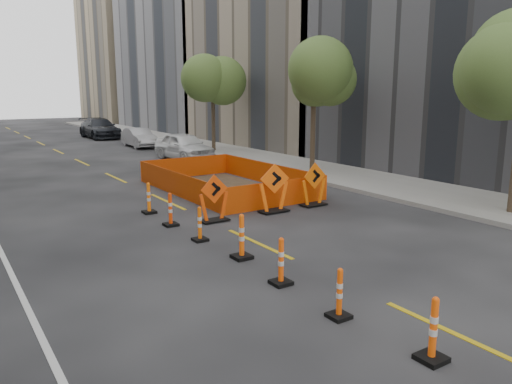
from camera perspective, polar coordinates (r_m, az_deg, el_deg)
ground_plane at (r=10.36m, az=12.81°, el=-11.36°), size 140.00×140.00×0.00m
sidewalk_right at (r=24.78m, az=7.48°, el=2.42°), size 4.00×90.00×0.15m
bld_right_c at (r=38.78m, az=5.34°, el=16.01°), size 12.00×16.00×14.00m
bld_right_d at (r=52.87m, az=-6.28°, el=18.07°), size 12.00×18.00×20.00m
bld_right_e at (r=69.53m, az=-13.37°, el=14.61°), size 12.00×14.00×16.00m
tree_r_b at (r=24.09m, az=6.65°, el=12.80°), size 2.80×2.80×5.95m
tree_r_c at (r=32.42m, az=-4.98°, el=12.51°), size 2.80×2.80×5.95m
channelizer_2 at (r=8.10m, az=19.62°, el=-14.55°), size 0.40×0.40×1.02m
channelizer_3 at (r=9.10m, az=9.52°, el=-11.33°), size 0.37×0.37×0.94m
channelizer_4 at (r=10.44m, az=2.88°, el=-7.89°), size 0.40×0.40×1.02m
channelizer_5 at (r=11.97m, az=-1.65°, el=-5.09°), size 0.44×0.44×1.11m
channelizer_6 at (r=13.44m, az=-6.45°, el=-3.63°), size 0.37×0.37×0.95m
channelizer_7 at (r=15.03m, az=-9.76°, el=-1.97°), size 0.40×0.40×1.01m
channelizer_8 at (r=16.71m, az=-12.16°, el=-0.67°), size 0.40×0.40×1.03m
chevron_sign_left at (r=15.30m, az=-4.85°, el=-0.71°), size 1.01×0.64×1.48m
chevron_sign_center at (r=16.40m, az=2.06°, el=0.44°), size 1.23×0.95×1.63m
chevron_sign_right at (r=17.46m, az=6.62°, el=0.88°), size 1.03×0.63×1.53m
safety_fence at (r=20.25m, az=-3.53°, el=1.54°), size 4.36×7.37×0.92m
parked_car_near at (r=29.21m, az=-8.21°, el=5.20°), size 2.20×4.77×1.58m
parked_car_mid at (r=36.42m, az=-13.22°, el=6.07°), size 1.51×4.11×1.34m
parked_car_far at (r=44.21m, az=-17.43°, el=6.97°), size 2.38×5.68×1.64m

